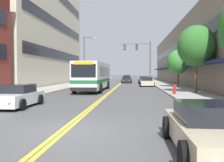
% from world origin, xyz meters
% --- Properties ---
extents(ground_plane, '(240.00, 240.00, 0.00)m').
position_xyz_m(ground_plane, '(0.00, 37.00, 0.00)').
color(ground_plane, '#4C4C4F').
extents(sidewalk_left, '(3.93, 106.00, 0.14)m').
position_xyz_m(sidewalk_left, '(-7.47, 37.00, 0.07)').
color(sidewalk_left, '#9E9B96').
rests_on(sidewalk_left, ground_plane).
extents(sidewalk_right, '(3.93, 106.00, 0.14)m').
position_xyz_m(sidewalk_right, '(7.47, 37.00, 0.07)').
color(sidewalk_right, '#9E9B96').
rests_on(sidewalk_right, ground_plane).
extents(centre_line, '(0.34, 106.00, 0.01)m').
position_xyz_m(centre_line, '(0.00, 37.00, 0.00)').
color(centre_line, yellow).
rests_on(centre_line, ground_plane).
extents(storefront_row_right, '(9.10, 68.00, 10.09)m').
position_xyz_m(storefront_row_right, '(13.66, 37.00, 5.04)').
color(storefront_row_right, gray).
rests_on(storefront_row_right, ground_plane).
extents(city_bus, '(2.82, 11.46, 3.05)m').
position_xyz_m(city_bus, '(-2.01, 18.99, 1.73)').
color(city_bus, silver).
rests_on(city_bus, ground_plane).
extents(car_silver_parked_left_near, '(2.18, 4.25, 1.35)m').
position_xyz_m(car_silver_parked_left_near, '(-4.42, 31.01, 0.64)').
color(car_silver_parked_left_near, '#B7B7BC').
rests_on(car_silver_parked_left_near, ground_plane).
extents(car_white_parked_left_mid, '(2.06, 4.24, 1.33)m').
position_xyz_m(car_white_parked_left_mid, '(-4.38, 5.49, 0.61)').
color(car_white_parked_left_mid, white).
rests_on(car_white_parked_left_mid, ground_plane).
extents(car_beige_parked_right_foreground, '(2.13, 4.52, 1.24)m').
position_xyz_m(car_beige_parked_right_foreground, '(4.41, -2.07, 0.58)').
color(car_beige_parked_right_foreground, '#BCAD89').
rests_on(car_beige_parked_right_foreground, ground_plane).
extents(car_dark_grey_parked_right_mid, '(2.02, 4.25, 1.32)m').
position_xyz_m(car_dark_grey_parked_right_mid, '(4.26, 37.03, 0.61)').
color(car_dark_grey_parked_right_mid, '#38383D').
rests_on(car_dark_grey_parked_right_mid, ground_plane).
extents(car_champagne_parked_right_far, '(2.08, 4.30, 1.34)m').
position_xyz_m(car_champagne_parked_right_far, '(4.32, 28.22, 0.62)').
color(car_champagne_parked_right_far, beige).
rests_on(car_champagne_parked_right_far, ground_plane).
extents(car_slate_blue_moving_lead, '(2.13, 4.75, 1.35)m').
position_xyz_m(car_slate_blue_moving_lead, '(0.67, 55.41, 0.62)').
color(car_slate_blue_moving_lead, '#475675').
rests_on(car_slate_blue_moving_lead, ground_plane).
extents(car_charcoal_moving_second, '(1.99, 4.13, 1.35)m').
position_xyz_m(car_charcoal_moving_second, '(1.03, 39.21, 0.62)').
color(car_charcoal_moving_second, '#232328').
rests_on(car_charcoal_moving_second, ground_plane).
extents(traffic_signal_mast, '(5.26, 0.38, 7.30)m').
position_xyz_m(traffic_signal_mast, '(3.54, 34.71, 5.14)').
color(traffic_signal_mast, '#47474C').
rests_on(traffic_signal_mast, ground_plane).
extents(street_lamp_left_far, '(1.95, 0.28, 7.62)m').
position_xyz_m(street_lamp_left_far, '(-5.04, 29.86, 4.51)').
color(street_lamp_left_far, '#47474C').
rests_on(street_lamp_left_far, ground_plane).
extents(street_tree_right_mid, '(3.43, 3.43, 6.20)m').
position_xyz_m(street_tree_right_mid, '(8.12, 15.02, 4.44)').
color(street_tree_right_mid, brown).
rests_on(street_tree_right_mid, sidewalk_right).
extents(street_tree_right_far, '(2.87, 2.87, 4.82)m').
position_xyz_m(street_tree_right_far, '(8.14, 24.41, 3.37)').
color(street_tree_right_far, brown).
rests_on(street_tree_right_far, sidewalk_right).
extents(fire_hydrant, '(0.35, 0.27, 0.84)m').
position_xyz_m(fire_hydrant, '(5.95, 13.49, 0.55)').
color(fire_hydrant, red).
rests_on(fire_hydrant, sidewalk_right).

